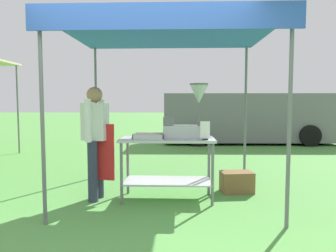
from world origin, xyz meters
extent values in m
plane|color=#519342|center=(0.00, 6.00, 0.00)|extent=(70.00, 70.00, 0.00)
cylinder|color=slate|center=(-1.10, 0.31, 1.19)|extent=(0.04, 0.04, 2.38)
cylinder|color=slate|center=(1.63, 0.31, 1.19)|extent=(0.04, 0.04, 2.38)
cylinder|color=slate|center=(-1.10, 2.55, 1.19)|extent=(0.04, 0.04, 2.38)
cylinder|color=slate|center=(1.63, 2.55, 1.19)|extent=(0.04, 0.04, 2.38)
cube|color=blue|center=(0.26, 1.43, 2.41)|extent=(2.92, 2.44, 0.05)
cube|color=blue|center=(0.26, 0.22, 2.27)|extent=(2.92, 0.02, 0.24)
cube|color=#B7B7BC|center=(0.26, 1.28, 0.87)|extent=(1.33, 0.61, 0.04)
cube|color=#B7B7BC|center=(0.26, 1.28, 0.27)|extent=(1.22, 0.56, 0.02)
cylinder|color=slate|center=(-0.35, 1.02, 0.42)|extent=(0.04, 0.04, 0.85)
cylinder|color=slate|center=(0.88, 1.02, 0.42)|extent=(0.04, 0.04, 0.85)
cylinder|color=slate|center=(-0.35, 1.53, 0.42)|extent=(0.04, 0.04, 0.85)
cylinder|color=slate|center=(0.88, 1.53, 0.42)|extent=(0.04, 0.04, 0.85)
cube|color=#B7B7BC|center=(0.01, 1.21, 0.89)|extent=(0.42, 0.33, 0.01)
cube|color=#B7B7BC|center=(0.01, 1.05, 0.93)|extent=(0.42, 0.01, 0.06)
cube|color=#B7B7BC|center=(0.01, 1.37, 0.93)|extent=(0.42, 0.01, 0.06)
cube|color=#B7B7BC|center=(-0.20, 1.21, 0.93)|extent=(0.01, 0.33, 0.06)
cube|color=#B7B7BC|center=(0.21, 1.21, 0.93)|extent=(0.01, 0.33, 0.06)
torus|color=#EAB251|center=(0.15, 1.30, 0.91)|extent=(0.12, 0.12, 0.03)
torus|color=#EAB251|center=(-0.02, 1.15, 0.91)|extent=(0.12, 0.12, 0.03)
torus|color=#EAB251|center=(0.10, 1.12, 0.91)|extent=(0.10, 0.10, 0.03)
torus|color=#EAB251|center=(0.06, 1.31, 0.91)|extent=(0.10, 0.10, 0.03)
torus|color=#EAB251|center=(-0.10, 1.31, 0.91)|extent=(0.09, 0.09, 0.03)
torus|color=#EAB251|center=(0.14, 1.22, 0.91)|extent=(0.12, 0.12, 0.03)
torus|color=#EAB251|center=(0.05, 1.19, 0.91)|extent=(0.11, 0.11, 0.03)
torus|color=#EAB251|center=(-0.01, 1.26, 0.91)|extent=(0.12, 0.12, 0.03)
torus|color=#EAB251|center=(-0.12, 1.10, 0.91)|extent=(0.11, 0.11, 0.03)
cube|color=#B7B7BC|center=(0.49, 1.31, 0.98)|extent=(0.56, 0.28, 0.18)
cube|color=slate|center=(0.28, 1.31, 1.13)|extent=(0.14, 0.22, 0.12)
cylinder|color=slate|center=(0.71, 1.31, 1.22)|extent=(0.04, 0.04, 0.31)
cone|color=#B7B7BC|center=(0.71, 1.31, 1.50)|extent=(0.25, 0.25, 0.26)
cylinder|color=slate|center=(0.71, 1.31, 1.65)|extent=(0.26, 0.26, 0.02)
cube|color=black|center=(0.78, 1.10, 0.89)|extent=(0.08, 0.05, 0.02)
cube|color=white|center=(0.78, 1.10, 1.02)|extent=(0.13, 0.03, 0.24)
cylinder|color=#2D3347|center=(-0.74, 1.33, 0.43)|extent=(0.14, 0.14, 0.86)
cylinder|color=#2D3347|center=(-0.78, 1.13, 0.43)|extent=(0.14, 0.14, 0.86)
cube|color=silver|center=(-0.76, 1.23, 1.12)|extent=(0.37, 0.27, 0.52)
cube|color=red|center=(-0.64, 1.21, 0.69)|extent=(0.32, 0.07, 0.80)
cylinder|color=silver|center=(-0.72, 1.45, 1.15)|extent=(0.10, 0.10, 0.58)
cylinder|color=silver|center=(-0.79, 1.02, 1.15)|extent=(0.10, 0.10, 0.58)
sphere|color=#A87A56|center=(-0.76, 1.23, 1.50)|extent=(0.22, 0.22, 0.22)
cube|color=brown|center=(1.33, 1.67, 0.16)|extent=(0.52, 0.36, 0.32)
cube|color=slate|center=(2.80, 7.76, 0.89)|extent=(5.78, 2.02, 1.60)
cube|color=#1E2833|center=(5.03, 7.81, 1.29)|extent=(0.13, 1.62, 0.70)
cylinder|color=black|center=(4.56, 8.73, 0.34)|extent=(0.68, 0.25, 0.68)
cylinder|color=black|center=(4.60, 6.87, 0.34)|extent=(0.68, 0.25, 0.68)
cylinder|color=black|center=(1.00, 8.66, 0.34)|extent=(0.68, 0.25, 0.68)
cylinder|color=black|center=(1.04, 6.79, 0.34)|extent=(0.68, 0.25, 0.68)
cylinder|color=slate|center=(-3.98, 5.20, 1.20)|extent=(0.04, 0.04, 2.39)
camera|label=1|loc=(0.43, -3.07, 1.39)|focal=32.95mm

